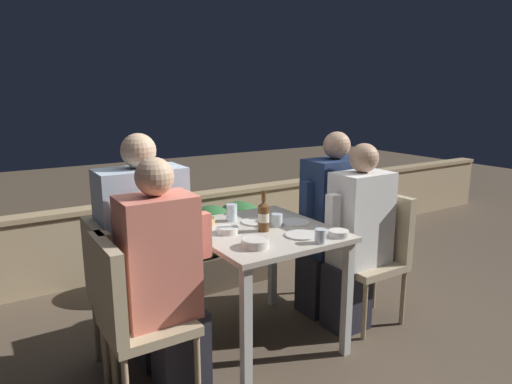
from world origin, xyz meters
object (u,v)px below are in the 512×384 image
object	(u,v)px
person_blue_shirt	(149,253)
chair_left_near	(128,309)
chair_right_far	(350,235)
chair_left_far	(116,285)
beer_bottle	(264,216)
chair_right_near	(377,246)
person_white_polo	(356,237)
person_navy_jumper	(331,223)
person_coral_top	(165,279)

from	to	relation	value
person_blue_shirt	chair_left_near	bearing A→B (deg)	-126.10
person_blue_shirt	chair_right_far	bearing A→B (deg)	-1.08
chair_left_far	person_blue_shirt	bearing A→B (deg)	0.00
person_blue_shirt	beer_bottle	world-z (taller)	person_blue_shirt
chair_right_near	chair_left_far	bearing A→B (deg)	169.75
chair_left_far	chair_right_far	size ratio (longest dim) A/B	1.00
person_white_polo	person_navy_jumper	world-z (taller)	person_navy_jumper
chair_right_near	person_blue_shirt	bearing A→B (deg)	168.46
person_navy_jumper	beer_bottle	size ratio (longest dim) A/B	5.25
chair_left_far	person_blue_shirt	world-z (taller)	person_blue_shirt
chair_right_far	beer_bottle	world-z (taller)	beer_bottle
person_coral_top	chair_right_far	distance (m)	1.59
chair_left_near	person_blue_shirt	bearing A→B (deg)	53.90
chair_left_near	chair_right_far	distance (m)	1.78
person_white_polo	person_navy_jumper	size ratio (longest dim) A/B	0.96
person_blue_shirt	person_white_polo	world-z (taller)	person_blue_shirt
chair_left_near	person_blue_shirt	xyz separation A→B (m)	(0.22, 0.31, 0.15)
chair_left_near	person_coral_top	size ratio (longest dim) A/B	0.70
chair_left_far	chair_right_near	bearing A→B (deg)	-10.25
person_blue_shirt	person_coral_top	bearing A→B (deg)	-94.74
chair_left_near	chair_right_near	xyz separation A→B (m)	(1.74, -0.00, 0.00)
person_coral_top	chair_right_far	size ratio (longest dim) A/B	1.42
chair_right_far	person_navy_jumper	world-z (taller)	person_navy_jumper
chair_left_near	person_coral_top	bearing A→B (deg)	-0.00
person_coral_top	beer_bottle	size ratio (longest dim) A/B	5.11
chair_left_near	person_blue_shirt	world-z (taller)	person_blue_shirt
chair_left_far	chair_right_far	distance (m)	1.73
chair_left_far	person_white_polo	distance (m)	1.54
person_navy_jumper	person_blue_shirt	bearing A→B (deg)	178.76
person_coral_top	person_navy_jumper	bearing A→B (deg)	11.54
person_coral_top	chair_right_far	world-z (taller)	person_coral_top
person_blue_shirt	person_white_polo	xyz separation A→B (m)	(1.31, -0.31, -0.05)
person_navy_jumper	beer_bottle	bearing A→B (deg)	-166.59
person_blue_shirt	person_navy_jumper	xyz separation A→B (m)	(1.33, -0.03, -0.03)
person_white_polo	chair_right_far	bearing A→B (deg)	52.11
person_white_polo	person_navy_jumper	bearing A→B (deg)	85.76
person_white_polo	person_coral_top	bearing A→B (deg)	179.91
person_coral_top	person_navy_jumper	world-z (taller)	person_navy_jumper
chair_left_near	person_white_polo	size ratio (longest dim) A/B	0.71
chair_left_far	chair_right_near	size ratio (longest dim) A/B	1.00
person_coral_top	person_blue_shirt	distance (m)	0.31
beer_bottle	chair_left_near	bearing A→B (deg)	-172.52
person_blue_shirt	chair_right_near	world-z (taller)	person_blue_shirt
chair_right_near	person_white_polo	distance (m)	0.22
person_coral_top	chair_left_far	size ratio (longest dim) A/B	1.42
chair_right_near	person_navy_jumper	xyz separation A→B (m)	(-0.18, 0.28, 0.12)
person_blue_shirt	person_navy_jumper	distance (m)	1.34
chair_right_far	person_navy_jumper	bearing A→B (deg)	180.00
chair_left_near	chair_left_far	world-z (taller)	same
chair_right_far	beer_bottle	distance (m)	0.95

